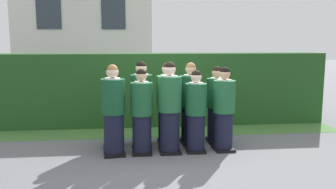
# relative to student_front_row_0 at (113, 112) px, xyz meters

# --- Properties ---
(ground_plane) EXTENTS (60.00, 60.00, 0.00)m
(ground_plane) POSITION_rel_student_front_row_0_xyz_m (1.03, 0.02, -0.79)
(ground_plane) COLOR slate
(student_front_row_0) EXTENTS (0.43, 0.51, 1.65)m
(student_front_row_0) POSITION_rel_student_front_row_0_xyz_m (0.00, 0.00, 0.00)
(student_front_row_0) COLOR black
(student_front_row_0) RESTS_ON ground
(student_front_row_1) EXTENTS (0.41, 0.50, 1.57)m
(student_front_row_1) POSITION_rel_student_front_row_0_xyz_m (0.51, 0.02, -0.04)
(student_front_row_1) COLOR black
(student_front_row_1) RESTS_ON ground
(student_front_row_2) EXTENTS (0.44, 0.49, 1.69)m
(student_front_row_2) POSITION_rel_student_front_row_0_xyz_m (1.03, 0.03, 0.02)
(student_front_row_2) COLOR black
(student_front_row_2) RESTS_ON ground
(student_front_row_3) EXTENTS (0.40, 0.45, 1.54)m
(student_front_row_3) POSITION_rel_student_front_row_0_xyz_m (1.52, 0.03, -0.06)
(student_front_row_3) COLOR black
(student_front_row_3) RESTS_ON ground
(student_front_row_4) EXTENTS (0.41, 0.48, 1.59)m
(student_front_row_4) POSITION_rel_student_front_row_0_xyz_m (2.06, 0.06, -0.03)
(student_front_row_4) COLOR black
(student_front_row_4) RESTS_ON ground
(student_rear_row_0) EXTENTS (0.42, 0.48, 1.60)m
(student_rear_row_0) POSITION_rel_student_front_row_0_xyz_m (-0.05, 0.55, -0.03)
(student_rear_row_0) COLOR black
(student_rear_row_0) RESTS_ON ground
(student_rear_row_1) EXTENTS (0.44, 0.49, 1.68)m
(student_rear_row_1) POSITION_rel_student_front_row_0_xyz_m (0.53, 0.58, 0.01)
(student_rear_row_1) COLOR black
(student_rear_row_1) RESTS_ON ground
(student_rear_row_2) EXTENTS (0.43, 0.52, 1.65)m
(student_rear_row_2) POSITION_rel_student_front_row_0_xyz_m (1.04, 0.58, -0.00)
(student_rear_row_2) COLOR black
(student_rear_row_2) RESTS_ON ground
(student_rear_row_3) EXTENTS (0.43, 0.53, 1.64)m
(student_rear_row_3) POSITION_rel_student_front_row_0_xyz_m (1.51, 0.58, -0.01)
(student_rear_row_3) COLOR black
(student_rear_row_3) RESTS_ON ground
(student_rear_row_4) EXTENTS (0.41, 0.45, 1.56)m
(student_rear_row_4) POSITION_rel_student_front_row_0_xyz_m (2.05, 0.62, -0.05)
(student_rear_row_4) COLOR black
(student_rear_row_4) RESTS_ON ground
(hedge) EXTENTS (8.18, 0.70, 1.76)m
(hedge) POSITION_rel_student_front_row_0_xyz_m (1.03, 2.31, 0.09)
(hedge) COLOR #214C1E
(hedge) RESTS_ON ground
(school_building_main) EXTENTS (5.58, 3.90, 6.47)m
(school_building_main) POSITION_rel_student_front_row_0_xyz_m (-1.45, 9.33, 2.53)
(school_building_main) COLOR silver
(school_building_main) RESTS_ON ground
(lawn_strip) EXTENTS (8.18, 0.90, 0.01)m
(lawn_strip) POSITION_rel_student_front_row_0_xyz_m (1.03, 1.51, -0.78)
(lawn_strip) COLOR #477A38
(lawn_strip) RESTS_ON ground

